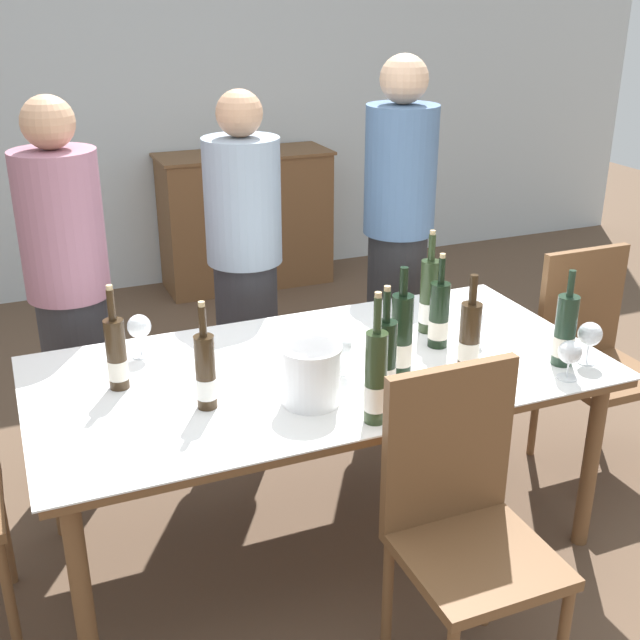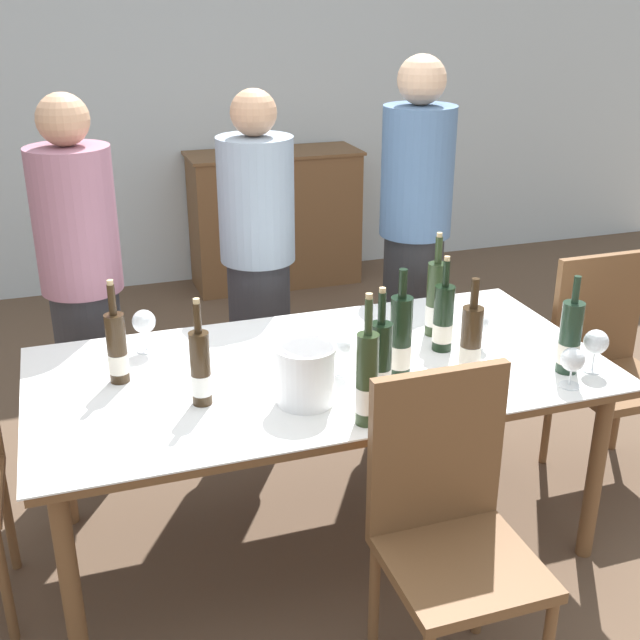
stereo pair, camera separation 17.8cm
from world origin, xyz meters
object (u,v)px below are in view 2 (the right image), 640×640
Objects in this scene: dining_table at (320,382)px; wine_bottle_5 at (117,349)px; sideboard_cabinet at (275,219)px; ice_bucket at (305,372)px; person_host at (84,293)px; wine_glass_0 at (479,324)px; chair_near_front at (449,518)px; wine_bottle_4 at (443,320)px; person_guest_right at (414,244)px; wine_bottle_0 at (471,341)px; wine_glass_1 at (340,348)px; wine_bottle_2 at (570,339)px; wine_glass_4 at (596,343)px; wine_bottle_1 at (201,370)px; wine_bottle_7 at (400,340)px; wine_bottle_8 at (367,381)px; person_guest_left at (259,273)px; wine_bottle_6 at (380,364)px; wine_glass_3 at (144,323)px; wine_glass_2 at (573,361)px; wine_bottle_3 at (436,301)px; chair_right_end at (607,356)px.

wine_bottle_5 reaches higher than dining_table.
ice_bucket is at bearing -103.53° from sideboard_cabinet.
person_host is at bearing 95.94° from wine_bottle_5.
person_host reaches higher than wine_glass_0.
wine_glass_0 reaches higher than dining_table.
wine_bottle_4 is at bearing 65.82° from chair_near_front.
wine_bottle_0 is at bearing -104.27° from person_guest_right.
wine_bottle_2 is at bearing -17.09° from wine_glass_1.
wine_glass_4 is (0.28, -3.19, 0.37)m from sideboard_cabinet.
wine_glass_1 is (-0.57, -2.93, 0.36)m from sideboard_cabinet.
wine_bottle_7 is (0.68, -0.03, 0.02)m from wine_bottle_1.
wine_bottle_8 is 0.27× the size of person_guest_left.
ice_bucket is 0.12× the size of person_host.
wine_bottle_2 is at bearing -42.40° from wine_bottle_4.
wine_bottle_6 is (0.23, -0.06, 0.02)m from ice_bucket.
wine_glass_3 is at bearing 128.31° from ice_bucket.
wine_bottle_4 is 0.22× the size of person_host.
wine_bottle_7 reaches higher than wine_glass_2.
wine_glass_4 is (0.66, -0.17, -0.03)m from wine_bottle_7.
sideboard_cabinet is at bearing 79.51° from wine_bottle_8.
wine_bottle_5 is (-1.16, 0.11, 0.00)m from wine_bottle_4.
sideboard_cabinet is 2.93m from dining_table.
wine_bottle_2 reaches higher than sideboard_cabinet.
wine_bottle_6 reaches higher than wine_bottle_2.
wine_bottle_3 reaches higher than sideboard_cabinet.
wine_bottle_8 is at bearing -96.27° from wine_glass_1.
wine_bottle_5 reaches higher than chair_right_end.
sideboard_cabinet is 3.36m from wine_bottle_8.
wine_bottle_7 is at bearing -34.57° from dining_table.
wine_bottle_7 reaches higher than wine_bottle_4.
sideboard_cabinet is 7.34× the size of wine_glass_3.
chair_right_end is at bearing 38.41° from wine_bottle_2.
chair_right_end is at bearing 12.54° from ice_bucket.
ice_bucket is 1.43× the size of wine_glass_1.
dining_table is 5.82× the size of wine_bottle_0.
wine_glass_3 is (-1.32, 0.74, 0.02)m from wine_glass_2.
wine_bottle_7 is (-0.28, -0.30, 0.00)m from wine_bottle_3.
wine_bottle_0 is 0.52m from wine_bottle_8.
wine_bottle_7 reaches higher than chair_near_front.
wine_bottle_1 is 1.00× the size of wine_bottle_4.
person_guest_right is at bearing 81.15° from wine_glass_0.
wine_bottle_7 is 0.40× the size of chair_near_front.
chair_near_front is (-0.60, -0.32, -0.26)m from wine_glass_2.
wine_bottle_7 is at bearing 45.07° from wine_bottle_6.
ice_bucket is 0.77m from wine_glass_0.
wine_bottle_2 is at bearing -87.09° from person_guest_right.
wine_glass_4 is (0.89, -0.33, 0.17)m from dining_table.
person_host is (-1.37, 0.84, -0.02)m from wine_glass_0.
chair_near_front is (0.10, -0.66, -0.27)m from wine_glass_1.
wine_bottle_2 is (0.93, -0.08, 0.02)m from ice_bucket.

